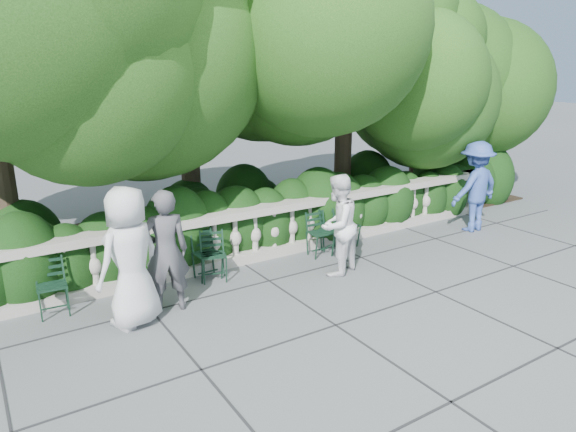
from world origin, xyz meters
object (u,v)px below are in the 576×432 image
person_woman_grey (166,252)px  person_casual_man (337,225)px  chair_d (324,258)px  chair_e (339,252)px  person_businessman (130,257)px  chair_b (216,284)px  person_older_blue (475,187)px  chair_a (57,319)px  chair_c (212,281)px  chair_f (353,249)px

person_woman_grey → person_casual_man: person_woman_grey is taller
chair_d → chair_e: same height
chair_d → person_businessman: bearing=-165.7°
chair_b → person_older_blue: size_ratio=0.44×
person_woman_grey → person_casual_man: 2.93m
person_casual_man → person_woman_grey: bearing=-25.9°
chair_a → chair_e: bearing=4.3°
chair_b → chair_c: size_ratio=1.00×
chair_c → person_businessman: person_businessman is taller
chair_b → person_woman_grey: person_woman_grey is taller
person_casual_man → chair_a: bearing=-32.0°
chair_d → person_older_blue: 3.85m
chair_a → person_casual_man: (4.37, -0.80, 0.87)m
chair_a → person_older_blue: size_ratio=0.44×
chair_a → chair_b: 2.42m
chair_d → person_woman_grey: 3.32m
person_businessman → person_older_blue: (7.41, 0.24, -0.01)m
chair_e → chair_f: bearing=-11.0°
chair_a → person_casual_man: bearing=-5.7°
chair_a → chair_b: (2.42, -0.10, 0.00)m
chair_e → person_businessman: size_ratio=0.43×
chair_f → person_woman_grey: bearing=162.0°
chair_b → chair_f: bearing=18.6°
chair_d → person_older_blue: (3.71, -0.37, 0.97)m
chair_b → chair_f: same height
chair_b → person_businessman: 1.90m
chair_a → chair_d: 4.62m
person_older_blue → person_casual_man: bearing=4.6°
chair_f → person_woman_grey: (-3.93, -0.54, 0.91)m
chair_e → person_older_blue: 3.46m
chair_e → chair_d: bearing=-177.3°
chair_e → chair_b: bearing=173.0°
chair_b → chair_d: size_ratio=1.00×
chair_f → person_older_blue: 3.13m
person_older_blue → chair_a: bearing=-3.3°
chair_a → chair_c: 2.41m
chair_b → chair_f: (2.96, 0.05, 0.00)m
chair_c → chair_f: (2.97, -0.07, 0.00)m
chair_e → person_casual_man: 1.33m
chair_d → person_businessman: size_ratio=0.43×
chair_c → person_casual_man: size_ratio=0.48×
chair_d → chair_f: bearing=10.1°
person_businessman → person_casual_man: (3.46, -0.07, -0.11)m
person_older_blue → person_woman_grey: bearing=0.9°
chair_c → person_casual_man: person_casual_man is taller
chair_f → person_businessman: 4.62m
chair_b → person_older_blue: 6.00m
chair_a → person_older_blue: (8.33, -0.48, 0.97)m
chair_a → person_woman_grey: bearing=-17.1°
person_businessman → chair_a: bearing=-61.9°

